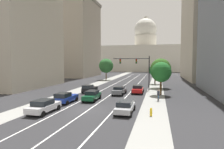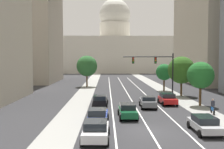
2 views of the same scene
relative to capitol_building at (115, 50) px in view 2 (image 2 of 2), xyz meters
The scene contains 21 objects.
ground_plane 66.48m from the capitol_building, 90.00° to the right, with size 400.00×400.00×0.00m, color #2B2B2D.
sidewalk_left 71.84m from the capitol_building, 96.20° to the right, with size 3.23×130.00×0.01m, color gray.
sidewalk_right 71.84m from the capitol_building, 83.80° to the right, with size 3.23×130.00×0.01m, color gray.
lane_stripe_left 81.39m from the capitol_building, 92.15° to the right, with size 0.16×90.00×0.01m, color white.
lane_stripe_center 81.33m from the capitol_building, 90.00° to the right, with size 0.16×90.00×0.01m, color white.
lane_stripe_right 81.39m from the capitol_building, 87.85° to the right, with size 0.16×90.00×0.01m, color white.
office_tower_far_left 59.96m from the capitol_building, 117.15° to the right, with size 21.00×22.32×30.90m.
capitol_building is the anchor object (origin of this frame).
car_white 108.68m from the capitol_building, 92.41° to the right, with size 2.17×4.73×1.54m.
car_black 93.34m from the capitol_building, 92.81° to the right, with size 2.08×4.26×1.52m.
car_blue 103.22m from the capitol_building, 92.54° to the right, with size 2.09×4.36×1.56m.
car_red 92.16m from the capitol_building, 87.16° to the right, with size 2.18×4.14×1.52m.
car_green 100.46m from the capitol_building, 90.87° to the right, with size 2.00×4.59×1.49m.
car_gray 94.46m from the capitol_building, 89.08° to the right, with size 2.10×4.40×1.48m.
car_silver 106.64m from the capitol_building, 87.55° to the right, with size 2.00×4.51×1.41m.
traffic_signal_mast 87.00m from the capitol_building, 87.34° to the right, with size 7.69×0.39×7.05m.
cyclist 98.97m from the capitol_building, 85.19° to the right, with size 0.38×1.70×1.72m.
street_tree_near_right 93.17m from the capitol_building, 84.64° to the right, with size 3.55×3.55×5.84m.
street_tree_far_right 75.79m from the capitol_building, 84.36° to the right, with size 3.18×3.18×5.23m.
street_tree_mid_right 83.53m from the capitol_building, 83.99° to the right, with size 4.53×4.53×6.61m.
street_tree_mid_left 67.59m from the capitol_building, 96.92° to the right, with size 4.61×4.61×6.92m.
Camera 2 is at (-3.73, -23.92, 6.27)m, focal length 45.37 mm.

